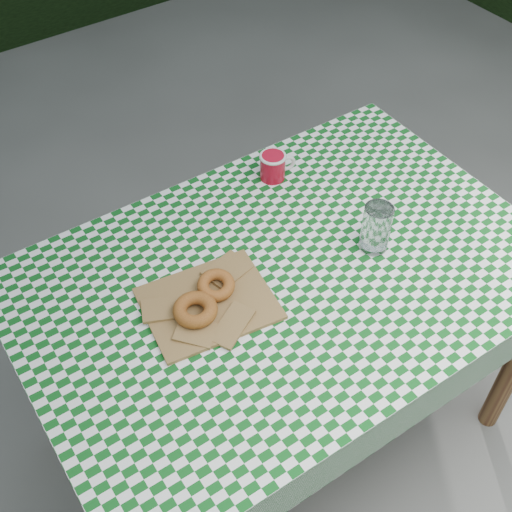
# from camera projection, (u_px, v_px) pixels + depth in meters

# --- Properties ---
(ground) EXTENTS (60.00, 60.00, 0.00)m
(ground) POSITION_uv_depth(u_px,v_px,m) (263.00, 445.00, 2.15)
(ground) COLOR #4E4E49
(ground) RESTS_ON ground
(table) EXTENTS (1.32, 0.89, 0.75)m
(table) POSITION_uv_depth(u_px,v_px,m) (282.00, 360.00, 1.93)
(table) COLOR #542F1C
(table) RESTS_ON ground
(tablecloth) EXTENTS (1.34, 0.91, 0.01)m
(tablecloth) POSITION_uv_depth(u_px,v_px,m) (286.00, 274.00, 1.65)
(tablecloth) COLOR #0C4E16
(tablecloth) RESTS_ON table
(paper_bag) EXTENTS (0.33, 0.28, 0.02)m
(paper_bag) POSITION_uv_depth(u_px,v_px,m) (209.00, 303.00, 1.57)
(paper_bag) COLOR olive
(paper_bag) RESTS_ON tablecloth
(bagel_front) EXTENTS (0.11, 0.11, 0.03)m
(bagel_front) POSITION_uv_depth(u_px,v_px,m) (195.00, 310.00, 1.53)
(bagel_front) COLOR #93581E
(bagel_front) RESTS_ON paper_bag
(bagel_back) EXTENTS (0.13, 0.13, 0.03)m
(bagel_back) POSITION_uv_depth(u_px,v_px,m) (216.00, 285.00, 1.58)
(bagel_back) COLOR #9C5520
(bagel_back) RESTS_ON paper_bag
(coffee_mug) EXTENTS (0.17, 0.17, 0.08)m
(coffee_mug) POSITION_uv_depth(u_px,v_px,m) (273.00, 166.00, 1.87)
(coffee_mug) COLOR maroon
(coffee_mug) RESTS_ON tablecloth
(drinking_glass) EXTENTS (0.09, 0.09, 0.13)m
(drinking_glass) POSITION_uv_depth(u_px,v_px,m) (376.00, 228.00, 1.66)
(drinking_glass) COLOR silver
(drinking_glass) RESTS_ON tablecloth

